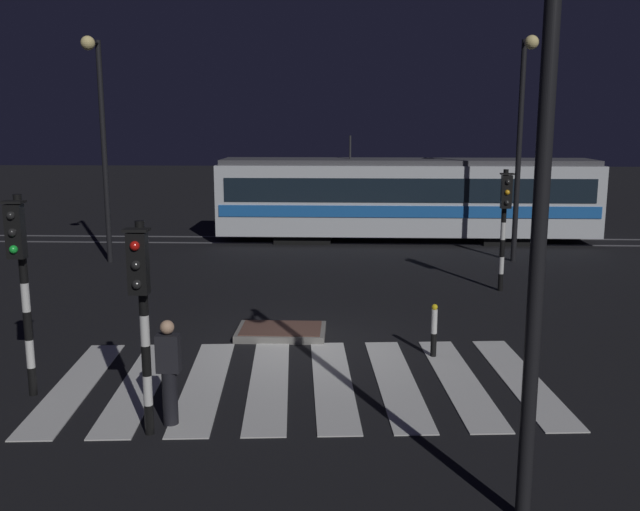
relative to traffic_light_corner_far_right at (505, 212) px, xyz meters
The scene contains 14 objects.
ground_plane 7.57m from the traffic_light_corner_far_right, 135.53° to the right, with size 120.00×120.00×0.00m, color black.
rail_near 9.37m from the traffic_light_corner_far_right, 124.51° to the left, with size 80.00×0.12×0.03m, color #59595E.
rail_far 10.56m from the traffic_light_corner_far_right, 119.99° to the left, with size 80.00×0.12×0.03m, color #59595E.
crosswalk_zebra 9.14m from the traffic_light_corner_far_right, 125.58° to the right, with size 9.19×5.19×0.02m.
traffic_island 7.56m from the traffic_light_corner_far_right, 143.04° to the right, with size 1.97×1.30×0.18m.
traffic_light_corner_far_right is the anchor object (origin of this frame).
traffic_light_corner_near_left 12.69m from the traffic_light_corner_far_right, 140.56° to the right, with size 0.36×0.42×3.53m.
traffic_light_kerb_mid_left 12.01m from the traffic_light_corner_far_right, 127.60° to the right, with size 0.36×0.42×3.30m.
street_lamp_trackside_right 4.95m from the traffic_light_corner_far_right, 72.05° to the left, with size 0.44×1.21×7.33m.
street_lamp_trackside_left 13.05m from the traffic_light_corner_far_right, 164.52° to the left, with size 0.44×1.21×7.29m.
street_lamp_near_kerb 12.23m from the traffic_light_corner_far_right, 100.48° to the right, with size 0.44×1.21×6.98m.
tram 8.48m from the traffic_light_corner_far_right, 104.01° to the left, with size 14.83×2.58×4.15m.
pedestrian_waiting_at_kerb 11.60m from the traffic_light_corner_far_right, 127.96° to the right, with size 0.36×0.24×1.71m.
bollard_island_edge 6.45m from the traffic_light_corner_far_right, 114.28° to the right, with size 0.12×0.12×1.11m.
Camera 1 is at (0.84, -14.30, 4.73)m, focal length 39.40 mm.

